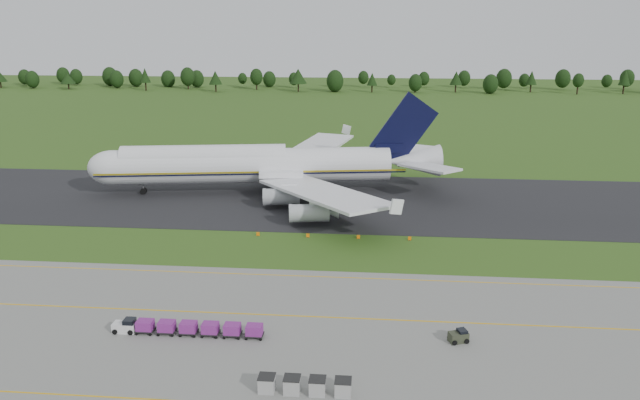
# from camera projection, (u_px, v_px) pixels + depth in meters

# --- Properties ---
(ground) EXTENTS (600.00, 600.00, 0.00)m
(ground) POSITION_uv_depth(u_px,v_px,m) (304.00, 250.00, 95.08)
(ground) COLOR #2E5018
(ground) RESTS_ON ground
(apron) EXTENTS (300.00, 52.00, 0.06)m
(apron) POSITION_uv_depth(u_px,v_px,m) (266.00, 370.00, 62.54)
(apron) COLOR slate
(apron) RESTS_ON ground
(taxiway) EXTENTS (300.00, 40.00, 0.08)m
(taxiway) POSITION_uv_depth(u_px,v_px,m) (321.00, 200.00, 121.87)
(taxiway) COLOR black
(taxiway) RESTS_ON ground
(apron_markings) EXTENTS (300.00, 30.20, 0.01)m
(apron_markings) POSITION_uv_depth(u_px,v_px,m) (277.00, 336.00, 69.24)
(apron_markings) COLOR #DEA60D
(apron_markings) RESTS_ON apron
(tree_line) EXTENTS (525.88, 21.05, 11.52)m
(tree_line) POSITION_uv_depth(u_px,v_px,m) (352.00, 80.00, 305.80)
(tree_line) COLOR black
(tree_line) RESTS_ON ground
(aircraft) EXTENTS (72.23, 69.28, 20.20)m
(aircraft) POSITION_uv_depth(u_px,v_px,m) (259.00, 164.00, 125.98)
(aircraft) COLOR white
(aircraft) RESTS_ON ground
(baggage_train) EXTENTS (17.06, 1.55, 1.49)m
(baggage_train) POSITION_uv_depth(u_px,v_px,m) (186.00, 328.00, 69.32)
(baggage_train) COLOR silver
(baggage_train) RESTS_ON apron
(utility_cart) EXTENTS (2.31, 1.81, 1.11)m
(utility_cart) POSITION_uv_depth(u_px,v_px,m) (458.00, 337.00, 67.81)
(utility_cart) COLOR #2F3424
(utility_cart) RESTS_ON apron
(uld_row) EXTENTS (8.79, 1.59, 1.57)m
(uld_row) POSITION_uv_depth(u_px,v_px,m) (305.00, 385.00, 58.41)
(uld_row) COLOR #9E9E9E
(uld_row) RESTS_ON apron
(edge_markers) EXTENTS (25.05, 0.30, 0.60)m
(edge_markers) POSITION_uv_depth(u_px,v_px,m) (333.00, 236.00, 100.49)
(edge_markers) COLOR orange
(edge_markers) RESTS_ON ground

